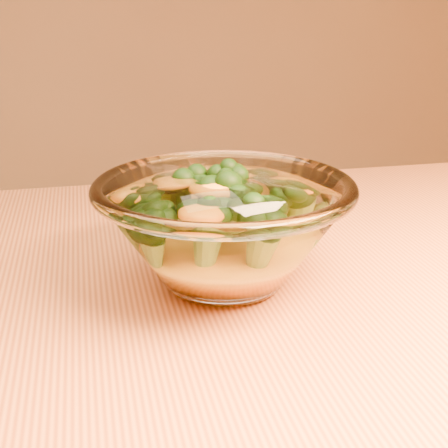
# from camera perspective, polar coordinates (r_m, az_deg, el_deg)

# --- Properties ---
(table) EXTENTS (1.20, 0.80, 0.75)m
(table) POSITION_cam_1_polar(r_m,az_deg,el_deg) (0.53, -1.26, -18.77)
(table) COLOR #B76C37
(table) RESTS_ON ground
(glass_bowl) EXTENTS (0.22, 0.22, 0.10)m
(glass_bowl) POSITION_cam_1_polar(r_m,az_deg,el_deg) (0.52, 0.00, -0.49)
(glass_bowl) COLOR white
(glass_bowl) RESTS_ON table
(cheese_sauce) EXTENTS (0.13, 0.13, 0.04)m
(cheese_sauce) POSITION_cam_1_polar(r_m,az_deg,el_deg) (0.53, 0.00, -2.55)
(cheese_sauce) COLOR orange
(cheese_sauce) RESTS_ON glass_bowl
(broccoli_heap) EXTENTS (0.14, 0.14, 0.07)m
(broccoli_heap) POSITION_cam_1_polar(r_m,az_deg,el_deg) (0.52, -0.87, 1.31)
(broccoli_heap) COLOR black
(broccoli_heap) RESTS_ON cheese_sauce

